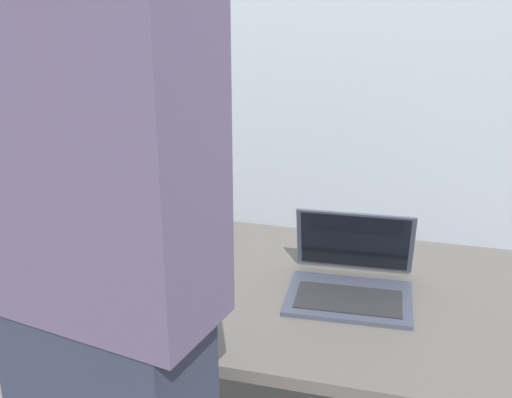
{
  "coord_description": "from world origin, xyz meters",
  "views": [
    {
      "loc": [
        0.44,
        -1.52,
        1.57
      ],
      "look_at": [
        0.03,
        0.0,
        0.99
      ],
      "focal_mm": 43.28,
      "sensor_mm": 36.0,
      "label": 1
    }
  ],
  "objects_px": {
    "beer_bottle_amber": "(186,214)",
    "coffee_mug": "(177,320)",
    "beer_bottle_dark": "(194,198)",
    "laptop": "(351,277)",
    "person_figure": "(105,325)"
  },
  "relations": [
    {
      "from": "beer_bottle_dark",
      "to": "person_figure",
      "type": "height_order",
      "value": "person_figure"
    },
    {
      "from": "person_figure",
      "to": "beer_bottle_amber",
      "type": "bearing_deg",
      "value": 101.07
    },
    {
      "from": "beer_bottle_amber",
      "to": "coffee_mug",
      "type": "bearing_deg",
      "value": -71.41
    },
    {
      "from": "laptop",
      "to": "beer_bottle_dark",
      "type": "relative_size",
      "value": 1.22
    },
    {
      "from": "laptop",
      "to": "coffee_mug",
      "type": "xyz_separation_m",
      "value": [
        -0.38,
        -0.33,
        -0.0
      ]
    },
    {
      "from": "person_figure",
      "to": "beer_bottle_dark",
      "type": "bearing_deg",
      "value": 100.87
    },
    {
      "from": "person_figure",
      "to": "coffee_mug",
      "type": "bearing_deg",
      "value": 87.6
    },
    {
      "from": "laptop",
      "to": "beer_bottle_amber",
      "type": "bearing_deg",
      "value": 161.24
    },
    {
      "from": "beer_bottle_amber",
      "to": "coffee_mug",
      "type": "distance_m",
      "value": 0.55
    },
    {
      "from": "beer_bottle_dark",
      "to": "coffee_mug",
      "type": "bearing_deg",
      "value": -73.13
    },
    {
      "from": "laptop",
      "to": "person_figure",
      "type": "xyz_separation_m",
      "value": [
        -0.39,
        -0.64,
        0.16
      ]
    },
    {
      "from": "laptop",
      "to": "beer_bottle_amber",
      "type": "distance_m",
      "value": 0.59
    },
    {
      "from": "beer_bottle_amber",
      "to": "coffee_mug",
      "type": "xyz_separation_m",
      "value": [
        0.17,
        -0.52,
        -0.06
      ]
    },
    {
      "from": "laptop",
      "to": "person_figure",
      "type": "relative_size",
      "value": 0.19
    },
    {
      "from": "beer_bottle_dark",
      "to": "beer_bottle_amber",
      "type": "bearing_deg",
      "value": -80.48
    }
  ]
}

